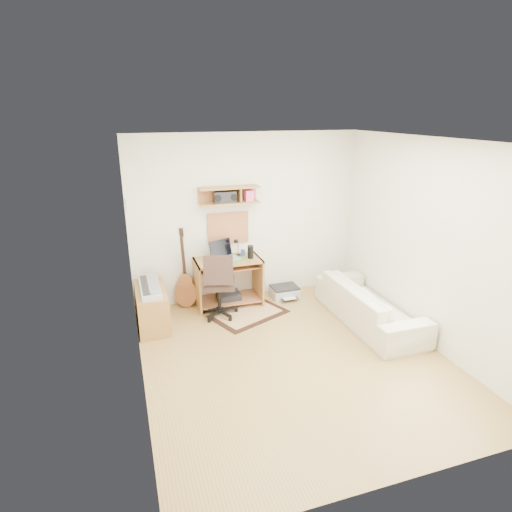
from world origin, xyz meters
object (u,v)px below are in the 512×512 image
object	(u,v)px
task_chair	(219,284)
cabinet	(152,307)
desk	(228,282)
printer	(285,292)
sofa	(370,298)

from	to	relation	value
task_chair	cabinet	size ratio (longest dim) A/B	1.13
task_chair	cabinet	world-z (taller)	task_chair
desk	cabinet	distance (m)	1.25
printer	sofa	bearing A→B (deg)	-56.41
task_chair	sofa	world-z (taller)	task_chair
desk	printer	size ratio (longest dim) A/B	2.26
task_chair	printer	size ratio (longest dim) A/B	2.29
desk	sofa	bearing A→B (deg)	-33.95
desk	cabinet	xyz separation A→B (m)	(-1.20, -0.33, -0.10)
desk	printer	distance (m)	0.99
desk	cabinet	bearing A→B (deg)	-164.53
printer	task_chair	bearing A→B (deg)	-164.77
desk	printer	world-z (taller)	desk
desk	sofa	world-z (taller)	sofa
sofa	cabinet	bearing A→B (deg)	73.89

